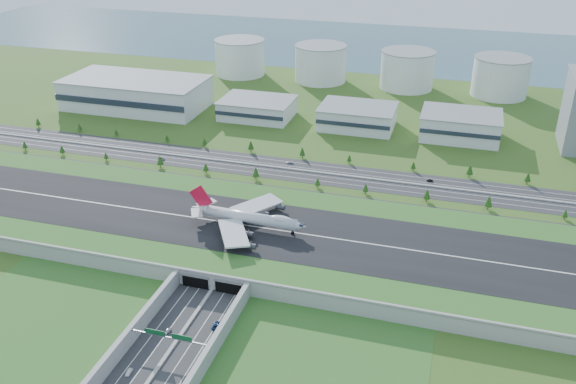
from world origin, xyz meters
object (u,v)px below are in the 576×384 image
(fuel_tank_a, at_px, (240,57))
(car_2, at_px, (216,325))
(car_1, at_px, (129,372))
(car_5, at_px, (430,180))
(car_0, at_px, (167,331))
(boeing_747, at_px, (248,217))
(car_4, at_px, (162,159))
(car_7, at_px, (289,162))

(fuel_tank_a, relative_size, car_2, 8.24)
(car_1, height_order, car_5, car_1)
(fuel_tank_a, xyz_separation_m, car_0, (113.71, -394.82, -16.64))
(boeing_747, relative_size, car_2, 11.15)
(car_0, bearing_deg, car_2, 39.52)
(car_4, relative_size, car_7, 1.02)
(car_4, xyz_separation_m, car_5, (185.58, 17.85, -0.20))
(fuel_tank_a, xyz_separation_m, boeing_747, (120.78, -310.79, -3.57))
(car_5, relative_size, car_7, 0.81)
(fuel_tank_a, xyz_separation_m, car_4, (24.40, -225.31, -16.52))
(boeing_747, distance_m, car_2, 76.41)
(car_0, height_order, car_4, car_4)
(boeing_747, xyz_separation_m, car_7, (-7.66, 105.57, -13.09))
(car_2, height_order, car_7, car_2)
(fuel_tank_a, distance_m, car_7, 234.93)
(boeing_747, xyz_separation_m, car_0, (-7.07, -84.03, -13.06))
(car_0, bearing_deg, car_4, 130.19)
(car_4, distance_m, car_7, 90.96)
(boeing_747, xyz_separation_m, car_5, (89.20, 103.33, -13.15))
(car_1, distance_m, car_2, 42.70)
(car_1, height_order, car_7, car_7)
(car_4, bearing_deg, fuel_tank_a, 22.17)
(fuel_tank_a, distance_m, car_1, 436.13)
(car_0, bearing_deg, car_7, 102.58)
(car_1, bearing_deg, car_4, 109.22)
(car_0, xyz_separation_m, car_1, (-3.39, -26.80, -0.04))
(boeing_747, xyz_separation_m, car_2, (11.78, -74.37, -12.97))
(car_0, xyz_separation_m, car_7, (-0.59, 189.59, -0.02))
(car_7, bearing_deg, boeing_747, -8.90)
(car_1, relative_size, car_5, 1.06)
(boeing_747, distance_m, car_5, 137.14)
(boeing_747, xyz_separation_m, car_4, (-96.38, 85.49, -12.95))
(car_0, distance_m, car_5, 210.65)
(car_2, distance_m, car_5, 193.84)
(car_4, bearing_deg, car_7, -61.26)
(car_0, bearing_deg, car_1, -84.81)
(car_1, distance_m, car_5, 236.21)
(car_2, height_order, car_5, car_2)
(boeing_747, bearing_deg, car_7, 96.51)
(boeing_747, height_order, car_2, boeing_747)
(fuel_tank_a, xyz_separation_m, car_5, (209.99, -207.46, -16.72))
(car_0, distance_m, car_1, 27.01)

